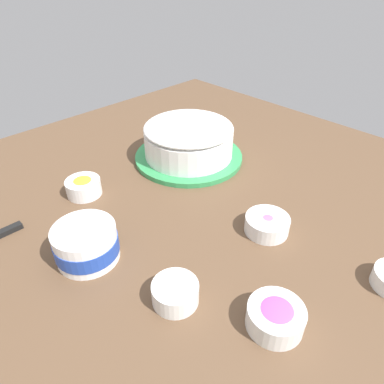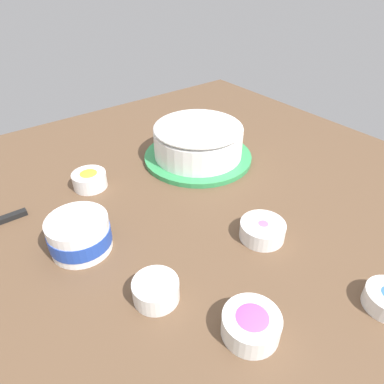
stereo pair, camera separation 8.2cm
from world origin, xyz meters
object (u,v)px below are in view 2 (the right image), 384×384
(frosted_cake, at_px, (198,142))
(sprinkle_bowl_pink, at_px, (262,230))
(frosting_tub, at_px, (79,234))
(sprinkle_bowl_green, at_px, (156,290))
(sprinkle_bowl_rainbow, at_px, (251,324))
(sprinkle_bowl_yellow, at_px, (89,179))

(frosted_cake, bearing_deg, sprinkle_bowl_pink, -106.09)
(frosting_tub, height_order, sprinkle_bowl_green, frosting_tub)
(sprinkle_bowl_rainbow, bearing_deg, sprinkle_bowl_yellow, 92.88)
(frosting_tub, relative_size, sprinkle_bowl_yellow, 1.46)
(sprinkle_bowl_yellow, height_order, sprinkle_bowl_rainbow, same)
(frosted_cake, relative_size, frosting_tub, 2.48)
(sprinkle_bowl_yellow, xyz_separation_m, sprinkle_bowl_rainbow, (0.03, -0.55, 0.00))
(frosted_cake, distance_m, sprinkle_bowl_green, 0.50)
(frosting_tub, relative_size, sprinkle_bowl_green, 1.52)
(sprinkle_bowl_rainbow, bearing_deg, frosted_cake, 60.23)
(sprinkle_bowl_yellow, bearing_deg, frosting_tub, -118.39)
(sprinkle_bowl_pink, height_order, sprinkle_bowl_green, sprinkle_bowl_green)
(frosting_tub, height_order, sprinkle_bowl_yellow, frosting_tub)
(frosted_cake, bearing_deg, sprinkle_bowl_yellow, 169.90)
(frosting_tub, bearing_deg, sprinkle_bowl_green, -74.98)
(frosting_tub, relative_size, sprinkle_bowl_pink, 1.31)
(sprinkle_bowl_pink, bearing_deg, frosting_tub, 147.55)
(sprinkle_bowl_rainbow, bearing_deg, sprinkle_bowl_pink, 38.81)
(frosted_cake, distance_m, sprinkle_bowl_rainbow, 0.57)
(sprinkle_bowl_pink, distance_m, sprinkle_bowl_green, 0.26)
(sprinkle_bowl_pink, height_order, sprinkle_bowl_yellow, sprinkle_bowl_yellow)
(frosting_tub, xyz_separation_m, sprinkle_bowl_green, (0.05, -0.20, -0.02))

